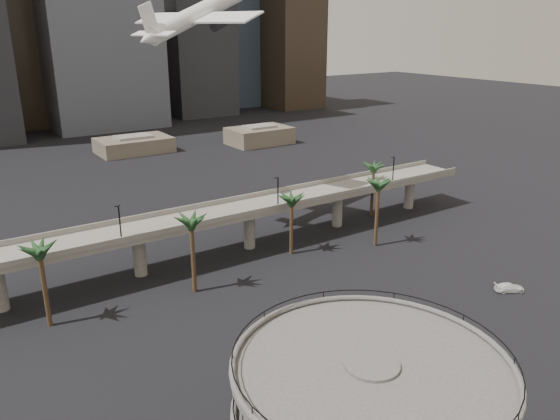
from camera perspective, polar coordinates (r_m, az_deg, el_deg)
overpass at (r=99.55m, az=-8.70°, el=-1.36°), size 130.00×9.30×14.70m
palm_trees at (r=97.11m, az=-0.64°, el=0.82°), size 76.40×18.40×14.00m
low_buildings at (r=182.46m, az=-18.67°, el=5.60°), size 135.00×27.50×6.80m
skyline at (r=253.14m, az=-22.89°, el=18.94°), size 269.00×86.00×131.84m
airborne_jet at (r=112.94m, az=-8.56°, el=19.57°), size 30.58×28.26×13.17m
car_a at (r=67.73m, az=3.02°, el=-17.97°), size 4.29×2.54×1.37m
car_b at (r=75.57m, az=10.53°, el=-13.87°), size 5.28×3.28×1.64m
car_c at (r=97.13m, az=22.85°, el=-7.47°), size 5.10×4.03×1.38m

